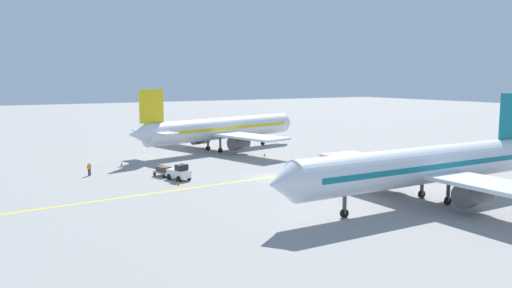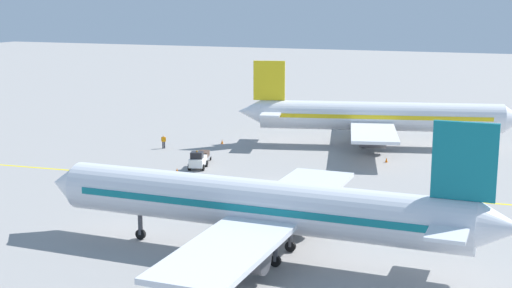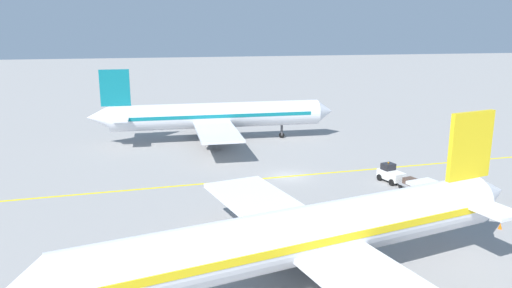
{
  "view_description": "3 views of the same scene",
  "coord_description": "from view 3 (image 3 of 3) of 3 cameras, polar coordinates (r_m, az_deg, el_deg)",
  "views": [
    {
      "loc": [
        51.6,
        -32.28,
        12.16
      ],
      "look_at": [
        1.23,
        -2.76,
        4.48
      ],
      "focal_mm": 35.0,
      "sensor_mm": 36.0,
      "label": 1
    },
    {
      "loc": [
        64.05,
        23.44,
        17.93
      ],
      "look_at": [
        -4.47,
        -3.73,
        3.16
      ],
      "focal_mm": 50.0,
      "sensor_mm": 36.0,
      "label": 2
    },
    {
      "loc": [
        -51.66,
        14.03,
        16.81
      ],
      "look_at": [
        3.48,
        2.94,
        3.06
      ],
      "focal_mm": 35.0,
      "sensor_mm": 36.0,
      "label": 3
    }
  ],
  "objects": [
    {
      "name": "traffic_cone_by_wingtip",
      "position": [
        46.86,
        26.13,
        -8.4
      ],
      "size": [
        0.32,
        0.32,
        0.55
      ],
      "primitive_type": "cone",
      "color": "orange",
      "rests_on": "ground"
    },
    {
      "name": "airplane_adjacent_stand",
      "position": [
        72.08,
        -4.79,
        3.22
      ],
      "size": [
        28.0,
        35.4,
        10.6
      ],
      "color": "silver",
      "rests_on": "ground"
    },
    {
      "name": "baggage_cart_trailing",
      "position": [
        53.59,
        17.45,
        -4.34
      ],
      "size": [
        2.87,
        2.03,
        1.24
      ],
      "color": "gray",
      "rests_on": "ground"
    },
    {
      "name": "airplane_at_gate",
      "position": [
        32.25,
        6.11,
        -10.31
      ],
      "size": [
        28.42,
        35.11,
        10.6
      ],
      "color": "white",
      "rests_on": "ground"
    },
    {
      "name": "baggage_tug_white",
      "position": [
        55.84,
        15.14,
        -3.31
      ],
      "size": [
        3.29,
        2.38,
        2.11
      ],
      "color": "white",
      "rests_on": "ground"
    },
    {
      "name": "apron_yellow_centreline",
      "position": [
        56.11,
        3.65,
        -3.72
      ],
      "size": [
        9.65,
        119.67,
        0.01
      ],
      "primitive_type": "cube",
      "rotation": [
        0.0,
        0.0,
        0.08
      ],
      "color": "yellow",
      "rests_on": "ground"
    },
    {
      "name": "traffic_cone_mid_apron",
      "position": [
        40.87,
        -2.14,
        -10.13
      ],
      "size": [
        0.32,
        0.32,
        0.55
      ],
      "primitive_type": "cone",
      "color": "orange",
      "rests_on": "ground"
    },
    {
      "name": "ground_plane",
      "position": [
        56.11,
        3.65,
        -3.72
      ],
      "size": [
        400.0,
        400.0,
        0.0
      ],
      "primitive_type": "plane",
      "color": "gray"
    },
    {
      "name": "traffic_cone_near_nose",
      "position": [
        58.79,
        14.97,
        -3.08
      ],
      "size": [
        0.32,
        0.32,
        0.55
      ],
      "primitive_type": "cone",
      "color": "orange",
      "rests_on": "ground"
    }
  ]
}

